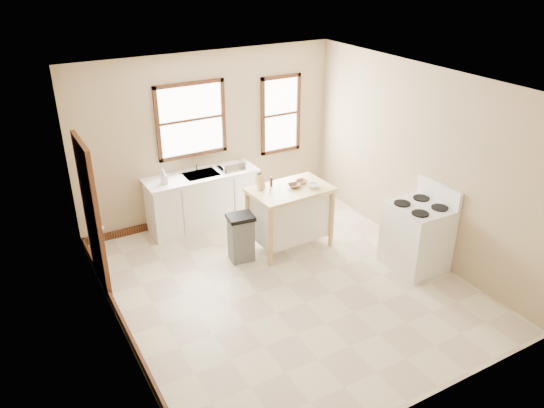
% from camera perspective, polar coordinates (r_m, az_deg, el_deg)
% --- Properties ---
extents(floor, '(5.00, 5.00, 0.00)m').
position_cam_1_polar(floor, '(7.47, 1.51, -8.61)').
color(floor, beige).
rests_on(floor, ground).
extents(ceiling, '(5.00, 5.00, 0.00)m').
position_cam_1_polar(ceiling, '(6.31, 1.81, 12.81)').
color(ceiling, white).
rests_on(ceiling, ground).
extents(wall_back, '(4.50, 0.04, 2.80)m').
position_cam_1_polar(wall_back, '(8.85, -6.78, 7.11)').
color(wall_back, tan).
rests_on(wall_back, ground).
extents(wall_left, '(0.04, 5.00, 2.80)m').
position_cam_1_polar(wall_left, '(6.04, -17.00, -3.27)').
color(wall_left, tan).
rests_on(wall_left, ground).
extents(wall_right, '(0.04, 5.00, 2.80)m').
position_cam_1_polar(wall_right, '(8.08, 15.51, 4.45)').
color(wall_right, tan).
rests_on(wall_right, ground).
extents(window_main, '(1.17, 0.06, 1.22)m').
position_cam_1_polar(window_main, '(8.62, -8.69, 8.93)').
color(window_main, black).
rests_on(window_main, wall_back).
extents(window_side, '(0.77, 0.06, 1.37)m').
position_cam_1_polar(window_side, '(9.35, 0.92, 9.60)').
color(window_side, black).
rests_on(window_side, wall_back).
extents(door_left, '(0.06, 0.90, 2.10)m').
position_cam_1_polar(door_left, '(7.35, -18.80, -1.20)').
color(door_left, black).
rests_on(door_left, ground).
extents(baseboard_back, '(4.50, 0.04, 0.12)m').
position_cam_1_polar(baseboard_back, '(9.34, -6.28, -0.74)').
color(baseboard_back, black).
rests_on(baseboard_back, ground).
extents(baseboard_left, '(0.04, 5.00, 0.12)m').
position_cam_1_polar(baseboard_left, '(6.78, -15.26, -13.15)').
color(baseboard_left, black).
rests_on(baseboard_left, ground).
extents(sink_counter, '(1.86, 0.62, 0.92)m').
position_cam_1_polar(sink_counter, '(8.84, -7.47, 0.46)').
color(sink_counter, white).
rests_on(sink_counter, ground).
extents(faucet, '(0.03, 0.03, 0.22)m').
position_cam_1_polar(faucet, '(8.77, -8.14, 4.27)').
color(faucet, silver).
rests_on(faucet, sink_counter).
extents(soap_bottle_a, '(0.12, 0.12, 0.23)m').
position_cam_1_polar(soap_bottle_a, '(8.36, -11.61, 2.92)').
color(soap_bottle_a, '#B2B2B2').
rests_on(soap_bottle_a, sink_counter).
extents(soap_bottle_b, '(0.11, 0.11, 0.20)m').
position_cam_1_polar(soap_bottle_b, '(8.36, -11.51, 2.82)').
color(soap_bottle_b, '#B2B2B2').
rests_on(soap_bottle_b, sink_counter).
extents(dish_rack, '(0.50, 0.44, 0.11)m').
position_cam_1_polar(dish_rack, '(8.77, -4.40, 4.04)').
color(dish_rack, silver).
rests_on(dish_rack, sink_counter).
extents(kitchen_island, '(1.24, 0.82, 0.99)m').
position_cam_1_polar(kitchen_island, '(8.12, 1.92, -1.47)').
color(kitchen_island, '#EFDA8D').
rests_on(kitchen_island, ground).
extents(knife_block, '(0.11, 0.11, 0.20)m').
position_cam_1_polar(knife_block, '(7.84, -1.28, 2.30)').
color(knife_block, tan).
rests_on(knife_block, kitchen_island).
extents(pepper_grinder, '(0.06, 0.06, 0.15)m').
position_cam_1_polar(pepper_grinder, '(7.94, -0.09, 2.41)').
color(pepper_grinder, '#3D1E10').
rests_on(pepper_grinder, kitchen_island).
extents(bowl_a, '(0.22, 0.22, 0.05)m').
position_cam_1_polar(bowl_a, '(7.93, 2.44, 1.96)').
color(bowl_a, brown).
rests_on(bowl_a, kitchen_island).
extents(bowl_b, '(0.20, 0.20, 0.04)m').
position_cam_1_polar(bowl_b, '(8.08, 3.22, 2.40)').
color(bowl_b, brown).
rests_on(bowl_b, kitchen_island).
extents(bowl_c, '(0.22, 0.22, 0.06)m').
position_cam_1_polar(bowl_c, '(7.94, 4.50, 1.96)').
color(bowl_c, white).
rests_on(bowl_c, kitchen_island).
extents(trash_bin, '(0.41, 0.36, 0.74)m').
position_cam_1_polar(trash_bin, '(7.84, -3.35, -3.63)').
color(trash_bin, '#5A5A58').
rests_on(trash_bin, ground).
extents(gas_stove, '(0.78, 0.79, 1.24)m').
position_cam_1_polar(gas_stove, '(7.84, 15.40, -2.53)').
color(gas_stove, white).
rests_on(gas_stove, ground).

